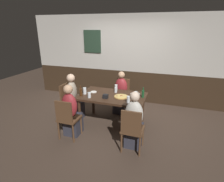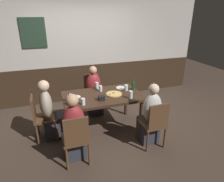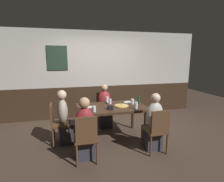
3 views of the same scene
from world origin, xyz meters
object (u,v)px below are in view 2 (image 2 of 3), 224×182
chair_left_near (76,137)px  plate_white_large (121,88)px  condiment_caddy (102,98)px  beer_bottle_green (133,85)px  pint_glass_amber (101,89)px  beer_glass_half (126,88)px  beer_bottle_brown (69,101)px  chair_right_near (155,122)px  tumbler_water (83,102)px  beer_glass_tall (70,99)px  person_left_near (74,132)px  person_right_near (150,118)px  pint_glass_pale (97,86)px  person_head_west (50,114)px  pizza (114,94)px  plate_white_small (77,97)px  person_mid_far (94,94)px  chair_mid_far (93,91)px  pint_glass_stout (131,95)px  dining_table (103,99)px  chair_head_west (41,115)px

chair_left_near → plate_white_large: size_ratio=3.97×
condiment_caddy → beer_bottle_green: bearing=22.1°
pint_glass_amber → condiment_caddy: (-0.10, -0.43, -0.01)m
pint_glass_amber → beer_bottle_green: 0.68m
beer_glass_half → beer_bottle_brown: size_ratio=0.52×
chair_right_near → tumbler_water: (-1.11, 0.58, 0.30)m
chair_right_near → beer_glass_tall: 1.55m
person_left_near → pint_glass_amber: bearing=53.1°
chair_left_near → person_right_near: person_right_near is taller
pint_glass_pale → beer_glass_half: pint_glass_pale is taller
person_head_west → beer_glass_half: bearing=3.0°
person_left_near → beer_glass_tall: (0.03, 0.60, 0.32)m
person_right_near → plate_white_large: (-0.19, 0.96, 0.26)m
beer_glass_half → condiment_caddy: 0.68m
chair_right_near → condiment_caddy: chair_right_near is taller
pizza → beer_glass_half: 0.33m
chair_left_near → plate_white_small: size_ratio=5.85×
beer_glass_half → plate_white_large: 0.17m
pizza → plate_white_large: (0.26, 0.28, -0.01)m
person_mid_far → pint_glass_pale: person_mid_far is taller
condiment_caddy → person_left_near: bearing=-140.1°
person_mid_far → beer_bottle_green: bearing=-42.0°
chair_mid_far → beer_glass_tall: size_ratio=5.74×
pint_glass_stout → beer_bottle_brown: (-1.13, 0.07, 0.03)m
pint_glass_stout → dining_table: bearing=145.0°
beer_glass_tall → person_head_west: bearing=162.5°
chair_mid_far → beer_bottle_green: bearing=-48.7°
pizza → person_left_near: bearing=-142.9°
pizza → pint_glass_amber: 0.32m
pizza → pint_glass_stout: 0.37m
beer_glass_half → beer_glass_tall: 1.19m
chair_left_near → pizza: size_ratio=2.74×
person_left_near → plate_white_large: size_ratio=5.21×
chair_right_near → beer_glass_half: 1.02m
pizza → beer_bottle_brown: 0.93m
pint_glass_stout → condiment_caddy: (-0.54, 0.10, -0.02)m
pizza → pint_glass_amber: (-0.20, 0.25, 0.04)m
person_left_near → plate_white_large: (1.16, 0.96, 0.26)m
dining_table → chair_left_near: chair_left_near is taller
chair_mid_far → chair_right_near: size_ratio=1.00×
dining_table → chair_head_west: 1.19m
pint_glass_stout → pint_glass_pale: bearing=125.2°
chair_left_near → beer_glass_half: size_ratio=7.18×
chair_left_near → beer_glass_tall: 0.82m
chair_head_west → person_right_near: 1.99m
beer_bottle_brown → chair_right_near: bearing=-24.9°
plate_white_large → pint_glass_stout: bearing=-92.9°
chair_mid_far → pizza: (0.22, -0.92, 0.26)m
person_mid_far → person_right_near: bearing=-64.8°
chair_right_near → person_mid_far: size_ratio=0.78×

